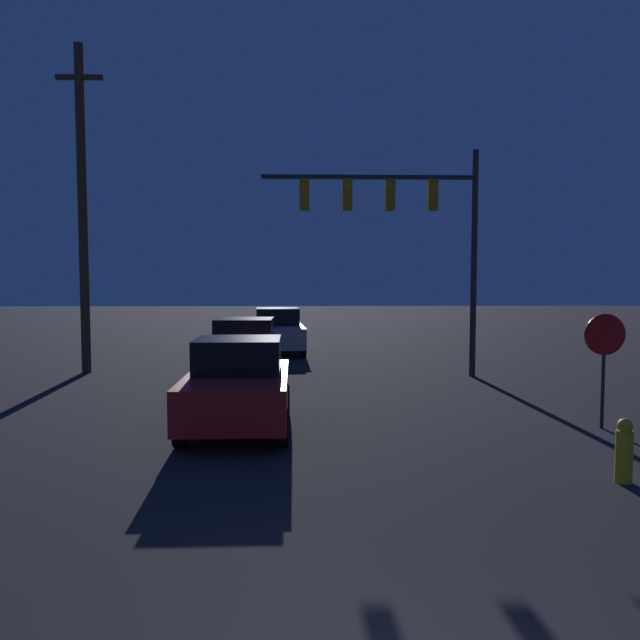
% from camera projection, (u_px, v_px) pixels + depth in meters
% --- Properties ---
extents(car_near, '(2.00, 3.89, 1.75)m').
position_uv_depth(car_near, '(238.00, 386.00, 11.99)').
color(car_near, '#B21E1E').
rests_on(car_near, ground_plane).
extents(car_mid, '(2.00, 3.89, 1.75)m').
position_uv_depth(car_mid, '(244.00, 350.00, 17.85)').
color(car_mid, black).
rests_on(car_mid, ground_plane).
extents(car_far, '(2.20, 4.00, 1.75)m').
position_uv_depth(car_far, '(278.00, 332.00, 23.98)').
color(car_far, '#99999E').
rests_on(car_far, ground_plane).
extents(traffic_signal_mast, '(6.32, 0.30, 6.63)m').
position_uv_depth(traffic_signal_mast, '(407.00, 218.00, 18.16)').
color(traffic_signal_mast, '#2D2D2D').
rests_on(traffic_signal_mast, ground_plane).
extents(stop_sign, '(0.80, 0.07, 2.24)m').
position_uv_depth(stop_sign, '(604.00, 348.00, 12.01)').
color(stop_sign, '#2D2D2D').
rests_on(stop_sign, ground_plane).
extents(utility_pole, '(1.39, 0.28, 9.90)m').
position_uv_depth(utility_pole, '(83.00, 206.00, 18.89)').
color(utility_pole, '#4C3823').
rests_on(utility_pole, ground_plane).
extents(fire_hydrant, '(0.24, 0.24, 0.93)m').
position_uv_depth(fire_hydrant, '(624.00, 451.00, 8.90)').
color(fire_hydrant, gold).
rests_on(fire_hydrant, ground_plane).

